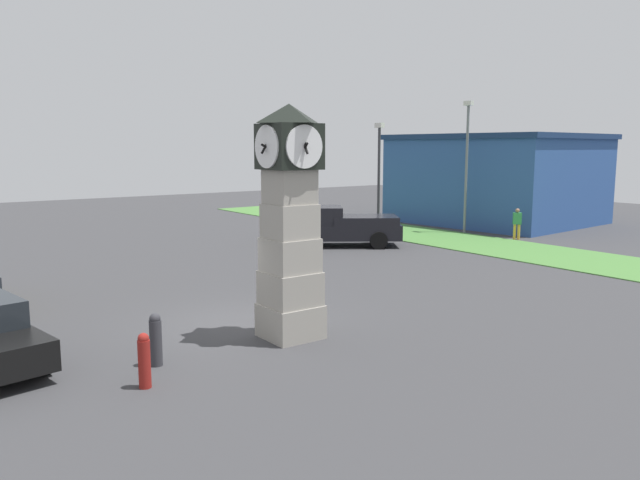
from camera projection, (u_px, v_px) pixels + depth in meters
name	position (u px, v px, depth m)	size (l,w,h in m)	color
ground_plane	(235.00, 323.00, 16.31)	(86.16, 86.16, 0.00)	#38383A
clock_tower	(290.00, 224.00, 14.72)	(1.59, 1.51, 5.55)	#9D988E
bollard_near_tower	(144.00, 360.00, 11.86)	(0.24, 0.24, 1.08)	maroon
bollard_mid_row	(156.00, 339.00, 13.07)	(0.26, 0.26, 1.13)	#333338
pickup_truck	(341.00, 226.00, 28.90)	(4.70, 5.57, 1.85)	black
pedestrian_crossing_lot	(517.00, 222.00, 30.93)	(0.45, 0.45, 1.56)	gold
street_lamp_near_road	(467.00, 158.00, 32.91)	(0.50, 0.24, 6.95)	slate
street_lamp_far_side	(379.00, 170.00, 32.02)	(0.50, 0.24, 5.78)	#333338
warehouse_blue_far	(497.00, 178.00, 38.07)	(11.41, 10.40, 5.32)	#2D5193
grass_verge_far	(540.00, 253.00, 26.91)	(51.69, 4.68, 0.04)	#477A38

